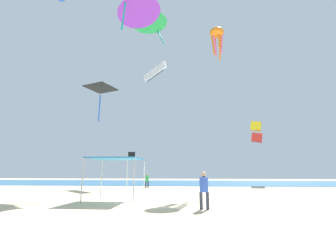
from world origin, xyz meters
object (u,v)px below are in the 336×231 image
person_leftmost (204,187)px  kite_diamond_black (101,90)px  banner_flag (128,169)px  kite_delta_green (149,20)px  person_near_tent (147,179)px  kite_parafoil_white (155,72)px  kite_octopus_orange (217,34)px  kite_delta_purple (138,10)px  kite_box_yellow (256,132)px  canopy_tent (117,160)px

person_leftmost → kite_diamond_black: (-8.00, 6.23, 7.42)m
banner_flag → kite_diamond_black: bearing=178.7°
kite_delta_green → kite_diamond_black: 17.13m
banner_flag → person_leftmost: bearing=-48.8°
person_near_tent → banner_flag: size_ratio=0.49×
kite_diamond_black → kite_parafoil_white: bearing=-73.5°
person_near_tent → person_leftmost: (5.76, -16.46, 0.09)m
kite_octopus_orange → kite_delta_purple: 9.91m
kite_parafoil_white → kite_delta_green: bearing=123.4°
banner_flag → kite_diamond_black: 6.96m
kite_box_yellow → person_near_tent: bearing=-43.8°
kite_delta_green → kite_parafoil_white: size_ratio=1.62×
kite_octopus_orange → kite_delta_purple: size_ratio=0.59×
kite_parafoil_white → kite_diamond_black: bearing=115.6°
canopy_tent → kite_delta_purple: kite_delta_purple is taller
kite_octopus_orange → kite_delta_purple: bearing=-88.4°
kite_parafoil_white → kite_octopus_orange: bearing=162.6°
canopy_tent → person_near_tent: size_ratio=1.98×
banner_flag → kite_delta_purple: size_ratio=0.47×
canopy_tent → kite_box_yellow: 26.50m
kite_octopus_orange → kite_diamond_black: (-10.88, -8.95, -9.97)m
banner_flag → kite_box_yellow: bearing=52.0°
kite_parafoil_white → kite_diamond_black: 21.53m
kite_parafoil_white → person_leftmost: bearing=134.5°
kite_delta_green → kite_diamond_black: size_ratio=2.37×
banner_flag → kite_diamond_black: size_ratio=1.13×
banner_flag → kite_box_yellow: kite_box_yellow is taller
kite_delta_green → person_leftmost: bearing=59.6°
person_leftmost → kite_delta_purple: bearing=111.6°
banner_flag → kite_parafoil_white: (-0.97, 19.22, 16.14)m
person_leftmost → kite_delta_purple: kite_delta_purple is taller
person_leftmost → kite_delta_green: kite_delta_green is taller
kite_diamond_black → person_leftmost: bearing=163.4°
banner_flag → kite_delta_green: 22.50m
person_near_tent → kite_parafoil_white: kite_parafoil_white is taller
kite_parafoil_white → kite_delta_purple: (0.06, -13.51, 1.96)m
banner_flag → kite_box_yellow: size_ratio=1.02×
canopy_tent → person_leftmost: (5.45, -3.30, -1.48)m
kite_diamond_black → kite_delta_purple: 13.05m
canopy_tent → kite_octopus_orange: 21.53m
person_near_tent → person_leftmost: person_leftmost is taller
canopy_tent → kite_delta_purple: bearing=95.8°
canopy_tent → kite_diamond_black: bearing=131.1°
kite_delta_green → kite_parafoil_white: (-0.46, 8.79, -3.79)m
kite_octopus_orange → kite_parafoil_white: bearing=-155.9°
canopy_tent → kite_parafoil_white: 27.07m
person_leftmost → kite_diamond_black: size_ratio=0.61×
person_leftmost → kite_box_yellow: kite_box_yellow is taller
kite_diamond_black → kite_box_yellow: size_ratio=0.90×
person_near_tent → canopy_tent: bearing=-127.3°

